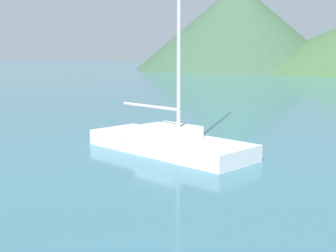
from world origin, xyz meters
TOP-DOWN VIEW (x-y plane):
  - sailboat_middle at (-1.15, 15.95)m, footprint 6.06×3.95m
  - hill_west at (-16.07, 79.34)m, footprint 33.75×33.75m

SIDE VIEW (x-z plane):
  - sailboat_middle at x=-1.15m, z-range -4.95..5.80m
  - hill_west at x=-16.07m, z-range 0.00..13.97m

